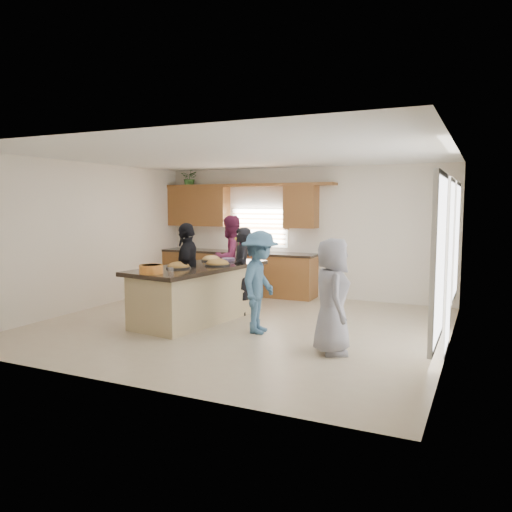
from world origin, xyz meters
The scene contains 18 objects.
floor centered at (0.00, 0.00, 0.00)m, with size 6.50×6.50×0.00m, color #BDAD8C.
room_shell centered at (0.00, 0.00, 1.90)m, with size 6.52×6.02×2.81m.
back_cabinetry centered at (-1.47, 2.73, 0.91)m, with size 4.08×0.66×2.46m.
right_wall_glazing centered at (3.22, -0.13, 1.34)m, with size 0.06×4.00×2.25m.
island centered at (-0.83, 0.08, 0.45)m, with size 1.51×2.83×0.95m.
platter_front centered at (-0.95, -0.36, 0.98)m, with size 0.41×0.41×0.17m.
platter_mid centered at (-0.55, 0.25, 0.98)m, with size 0.44×0.44×0.18m.
platter_back centered at (-1.00, 0.81, 0.98)m, with size 0.38×0.38×0.15m.
salad_bowl centered at (-0.98, -1.06, 1.03)m, with size 0.36×0.36×0.13m.
clear_cup centered at (-0.76, -0.86, 0.99)m, with size 0.09×0.09×0.09m, color white.
plate_stack centered at (-0.71, 0.95, 0.98)m, with size 0.24×0.24×0.05m, color #9E81BC.
flower_vase centered at (-0.66, 1.26, 1.18)m, with size 0.14×0.14×0.43m.
potted_plant centered at (-2.72, 2.82, 2.62)m, with size 0.40×0.35×0.45m, color #376829.
woman_left_back centered at (-0.36, 0.79, 0.80)m, with size 0.58×0.38×1.59m, color black.
woman_left_mid centered at (-1.17, 1.87, 0.89)m, with size 0.86×0.67×1.78m, color maroon.
woman_left_front centered at (-0.99, -0.03, 0.85)m, with size 0.99×0.41×1.70m, color black.
woman_right_back centered at (0.49, -0.27, 0.80)m, with size 1.04×0.60×1.61m, color #3B6181.
woman_right_front centered at (1.83, -0.86, 0.78)m, with size 0.77×0.50×1.57m, color gray.
Camera 1 is at (3.69, -7.27, 2.02)m, focal length 35.00 mm.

